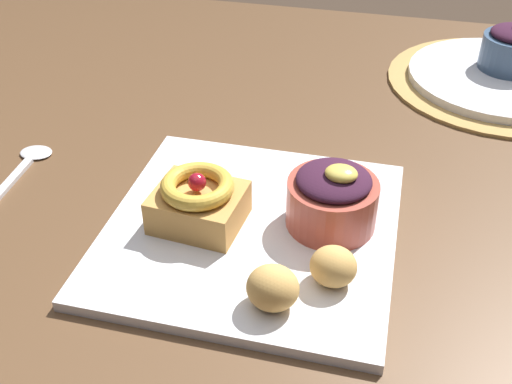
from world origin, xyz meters
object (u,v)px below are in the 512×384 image
front_plate (251,230)px  fritter_middle (273,288)px  cake_slice (198,202)px  spoon (25,165)px  fritter_front (333,266)px  back_plate (501,77)px  berry_ramekin (332,198)px

front_plate → fritter_middle: size_ratio=6.25×
cake_slice → spoon: size_ratio=0.74×
fritter_front → back_plate: 0.51m
fritter_middle → back_plate: fritter_middle is taller
front_plate → spoon: bearing=169.1°
back_plate → spoon: back_plate is taller
berry_ramekin → fritter_front: bearing=-80.7°
front_plate → cake_slice: size_ratio=3.08×
fritter_front → spoon: size_ratio=0.34×
back_plate → fritter_front: bearing=-110.7°
front_plate → fritter_middle: 0.11m
cake_slice → spoon: bearing=165.2°
front_plate → back_plate: 0.50m
berry_ramekin → fritter_front: 0.09m
back_plate → cake_slice: bearing=-127.3°
fritter_front → spoon: (-0.38, 0.12, -0.03)m
fritter_middle → back_plate: bearing=66.4°
front_plate → fritter_front: bearing=-33.6°
fritter_front → back_plate: bearing=69.3°
berry_ramekin → spoon: berry_ramekin is taller
front_plate → back_plate: size_ratio=1.09×
cake_slice → spoon: (-0.24, 0.06, -0.04)m
back_plate → spoon: 0.67m
cake_slice → back_plate: 0.54m
cake_slice → berry_ramekin: bearing=13.0°
berry_ramekin → spoon: 0.37m
fritter_front → berry_ramekin: bearing=99.3°
fritter_middle → front_plate: bearing=113.8°
front_plate → fritter_front: size_ratio=6.77×
berry_ramekin → fritter_middle: bearing=-104.9°
front_plate → back_plate: bearing=57.0°
cake_slice → fritter_middle: cake_slice is taller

